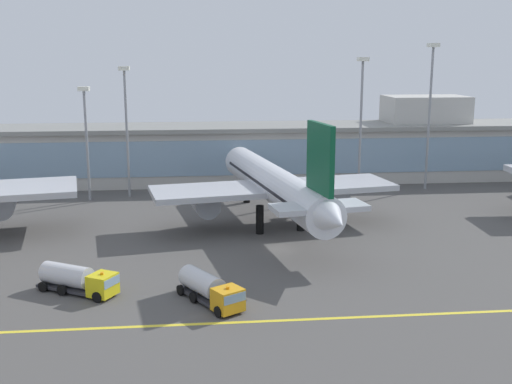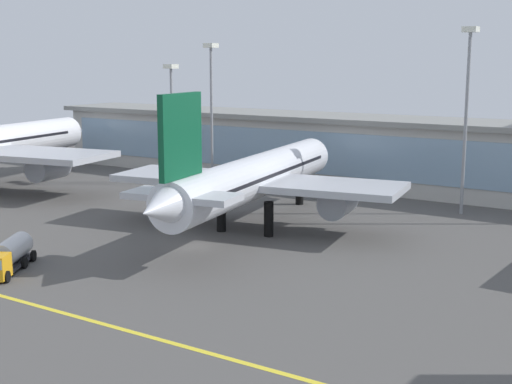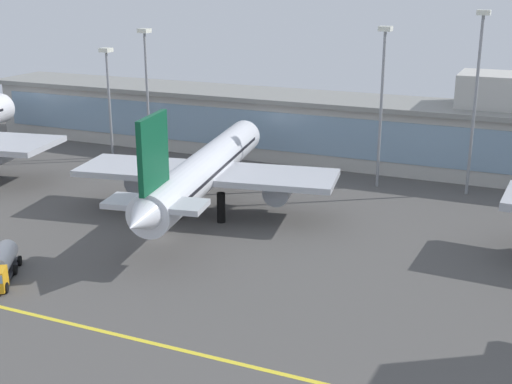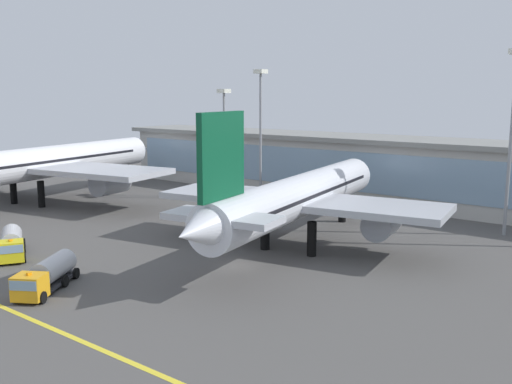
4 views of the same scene
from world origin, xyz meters
name	(u,v)px [view 4 (image 4 of 4)]	position (x,y,z in m)	size (l,w,h in m)	color
ground_plane	(239,266)	(0.00, 0.00, 0.00)	(180.00, 180.00, 0.00)	#514F4C
taxiway_centreline_stripe	(60,332)	(0.00, -22.00, 0.01)	(144.00, 0.50, 0.01)	yellow
terminal_building	(420,170)	(2.00, 44.42, 6.04)	(122.89, 14.00, 16.27)	beige
airliner_near_left	(41,164)	(-50.12, 8.03, 6.65)	(47.88, 57.17, 18.23)	black
airliner_near_right	(299,197)	(0.64, 10.55, 6.13)	(35.93, 48.80, 16.78)	black
fuel_tanker_truck	(12,244)	(-22.84, -13.05, 1.51)	(9.05, 6.63, 2.90)	black
baggage_tug_near	(45,275)	(-9.34, -17.24, 1.51)	(6.78, 8.99, 2.90)	black
apron_light_mast_west	(261,115)	(-22.07, 32.70, 14.80)	(1.80, 1.80, 22.44)	gray
apron_light_mast_far_east	(224,125)	(-28.57, 30.65, 12.97)	(1.80, 1.80, 19.19)	gray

